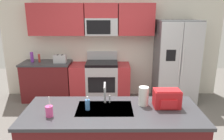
# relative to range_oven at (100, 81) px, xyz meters

# --- Properties ---
(kitchen_wall_unit) EXTENTS (5.20, 0.43, 2.60)m
(kitchen_wall_unit) POSITION_rel_range_oven_xyz_m (0.12, 0.28, 1.03)
(kitchen_wall_unit) COLOR silver
(kitchen_wall_unit) RESTS_ON ground
(back_counter) EXTENTS (1.11, 0.63, 0.90)m
(back_counter) POSITION_rel_range_oven_xyz_m (-1.24, -0.00, 0.01)
(back_counter) COLOR maroon
(back_counter) RESTS_ON ground
(range_oven) EXTENTS (1.36, 0.61, 1.10)m
(range_oven) POSITION_rel_range_oven_xyz_m (0.00, 0.00, 0.00)
(range_oven) COLOR #B7BABF
(range_oven) RESTS_ON ground
(refrigerator) EXTENTS (0.90, 0.76, 1.85)m
(refrigerator) POSITION_rel_range_oven_xyz_m (1.72, -0.07, 0.48)
(refrigerator) COLOR #4C4F54
(refrigerator) RESTS_ON ground
(toaster) EXTENTS (0.28, 0.16, 0.18)m
(toaster) POSITION_rel_range_oven_xyz_m (-0.90, -0.05, 0.55)
(toaster) COLOR #B7BABF
(toaster) RESTS_ON back_counter
(pepper_mill) EXTENTS (0.05, 0.05, 0.19)m
(pepper_mill) POSITION_rel_range_oven_xyz_m (-1.39, -0.00, 0.55)
(pepper_mill) COLOR #B2332D
(pepper_mill) RESTS_ON back_counter
(bottle_purple) EXTENTS (0.07, 0.07, 0.23)m
(bottle_purple) POSITION_rel_range_oven_xyz_m (-1.56, 0.03, 0.57)
(bottle_purple) COLOR purple
(bottle_purple) RESTS_ON back_counter
(sink_faucet) EXTENTS (0.08, 0.21, 0.28)m
(sink_faucet) POSITION_rel_range_oven_xyz_m (0.17, -2.26, 0.62)
(sink_faucet) COLOR #B7BABF
(sink_faucet) RESTS_ON island_counter
(drink_cup_pink) EXTENTS (0.08, 0.08, 0.25)m
(drink_cup_pink) POSITION_rel_range_oven_xyz_m (-0.45, -2.60, 0.52)
(drink_cup_pink) COLOR #EA4C93
(drink_cup_pink) RESTS_ON island_counter
(soap_dispenser) EXTENTS (0.06, 0.06, 0.17)m
(soap_dispenser) POSITION_rel_range_oven_xyz_m (-0.04, -2.43, 0.53)
(soap_dispenser) COLOR #4C8CD8
(soap_dispenser) RESTS_ON island_counter
(paper_towel_roll) EXTENTS (0.12, 0.12, 0.24)m
(paper_towel_roll) POSITION_rel_range_oven_xyz_m (0.66, -2.30, 0.58)
(paper_towel_roll) COLOR white
(paper_towel_roll) RESTS_ON island_counter
(backpack) EXTENTS (0.32, 0.22, 0.23)m
(backpack) POSITION_rel_range_oven_xyz_m (0.94, -2.36, 0.57)
(backpack) COLOR red
(backpack) RESTS_ON island_counter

